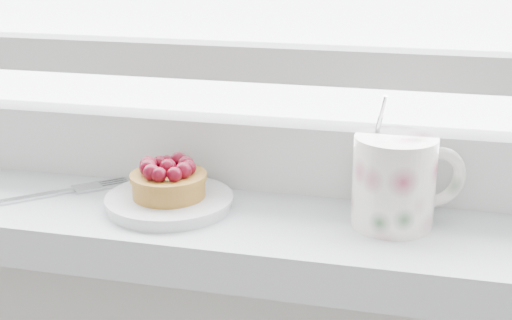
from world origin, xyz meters
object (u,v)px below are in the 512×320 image
(saucer, at_px, (170,202))
(floral_mug, at_px, (397,179))
(fork, at_px, (41,195))
(raspberry_tart, at_px, (168,179))

(saucer, distance_m, floral_mug, 0.22)
(saucer, relative_size, fork, 0.86)
(raspberry_tart, xyz_separation_m, fork, (-0.14, -0.01, -0.03))
(saucer, xyz_separation_m, raspberry_tart, (-0.00, -0.00, 0.02))
(fork, bearing_deg, saucer, 2.24)
(raspberry_tart, relative_size, fork, 0.51)
(raspberry_tart, height_order, fork, raspberry_tart)
(saucer, distance_m, fork, 0.14)
(saucer, bearing_deg, raspberry_tart, -166.72)
(saucer, height_order, floral_mug, floral_mug)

